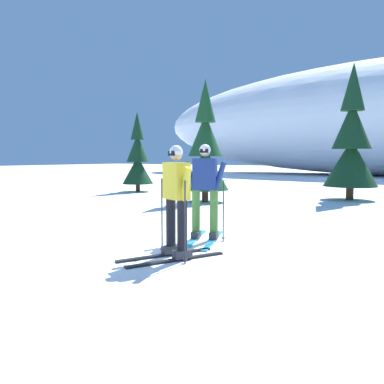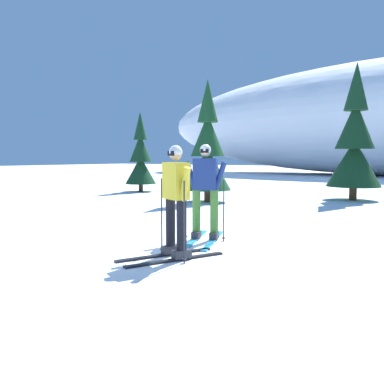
# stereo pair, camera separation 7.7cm
# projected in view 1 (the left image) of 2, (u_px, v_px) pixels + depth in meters

# --- Properties ---
(ground_plane) EXTENTS (120.00, 120.00, 0.00)m
(ground_plane) POSITION_uv_depth(u_px,v_px,m) (112.00, 238.00, 7.65)
(ground_plane) COLOR white
(skier_yellow_jacket) EXTENTS (1.07, 1.67, 1.71)m
(skier_yellow_jacket) POSITION_uv_depth(u_px,v_px,m) (176.00, 199.00, 6.10)
(skier_yellow_jacket) COLOR black
(skier_yellow_jacket) RESTS_ON ground
(skier_navy_jacket) EXTENTS (1.05, 1.78, 1.77)m
(skier_navy_jacket) POSITION_uv_depth(u_px,v_px,m) (205.00, 190.00, 7.42)
(skier_navy_jacket) COLOR #2893CC
(skier_navy_jacket) RESTS_ON ground
(pine_tree_far_left) EXTENTS (1.35, 1.35, 3.50)m
(pine_tree_far_left) POSITION_uv_depth(u_px,v_px,m) (138.00, 159.00, 17.74)
(pine_tree_far_left) COLOR #47301E
(pine_tree_far_left) RESTS_ON ground
(pine_tree_left) EXTENTS (1.59, 1.59, 4.13)m
(pine_tree_left) POSITION_uv_depth(u_px,v_px,m) (205.00, 151.00, 13.65)
(pine_tree_left) COLOR #47301E
(pine_tree_left) RESTS_ON ground
(pine_tree_center_left) EXTENTS (1.87, 1.87, 4.83)m
(pine_tree_center_left) POSITION_uv_depth(u_px,v_px,m) (351.00, 143.00, 14.27)
(pine_tree_center_left) COLOR #47301E
(pine_tree_center_left) RESTS_ON ground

